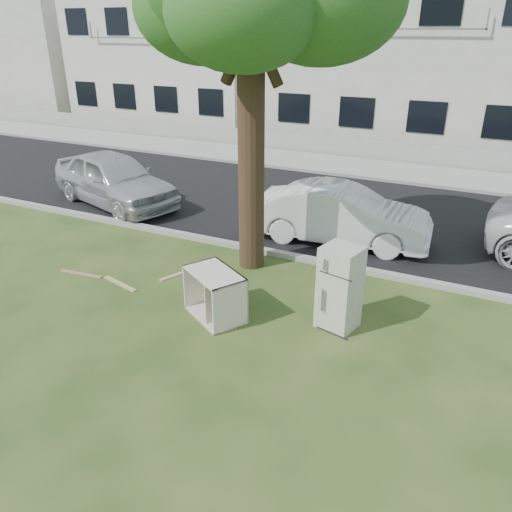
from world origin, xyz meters
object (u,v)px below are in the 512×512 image
at_px(fridge, 340,288).
at_px(car_left, 114,179).
at_px(car_center, 342,215).
at_px(cabinet, 215,294).

distance_m(fridge, car_left, 8.63).
height_order(car_center, car_left, car_left).
relative_size(cabinet, car_left, 0.25).
xyz_separation_m(car_center, car_left, (-6.78, -0.13, 0.07)).
xyz_separation_m(cabinet, car_center, (1.00, 4.32, 0.25)).
relative_size(fridge, car_left, 0.34).
bearing_deg(fridge, car_left, 169.70).
bearing_deg(car_left, cabinet, -108.27).
height_order(cabinet, car_left, car_left).
xyz_separation_m(fridge, car_center, (-1.08, 3.69, -0.06)).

